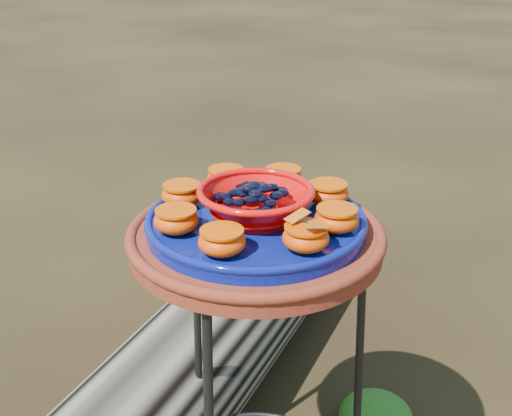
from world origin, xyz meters
TOP-DOWN VIEW (x-y plane):
  - plant_stand at (0.00, 0.00)m, footprint 0.44×0.44m
  - terracotta_saucer at (0.00, 0.00)m, footprint 0.44×0.44m
  - cobalt_plate at (0.00, 0.00)m, footprint 0.38×0.38m
  - red_bowl at (0.00, 0.00)m, footprint 0.19×0.19m
  - glass_gems at (0.00, 0.00)m, footprint 0.15×0.15m
  - orange_half_0 at (-0.01, -0.14)m, footprint 0.07×0.07m
  - orange_half_1 at (0.07, -0.12)m, footprint 0.07×0.07m
  - orange_half_2 at (0.14, -0.03)m, footprint 0.07×0.07m
  - orange_half_3 at (0.12, 0.07)m, footprint 0.07×0.07m
  - orange_half_4 at (0.03, 0.14)m, footprint 0.07×0.07m
  - orange_half_5 at (-0.07, 0.12)m, footprint 0.07×0.07m
  - orange_half_6 at (-0.14, 0.03)m, footprint 0.07×0.07m
  - orange_half_7 at (-0.12, -0.07)m, footprint 0.07×0.07m
  - butterfly at (-0.01, -0.14)m, footprint 0.08×0.05m
  - driftwood_log at (0.16, 0.42)m, footprint 1.80×1.25m
  - foliage_right at (0.44, 0.05)m, footprint 0.19×0.19m
  - foliage_back at (-0.05, 0.45)m, footprint 0.27×0.27m

SIDE VIEW (x-z plane):
  - foliage_right at x=0.44m, z-range 0.00..0.10m
  - foliage_back at x=-0.05m, z-range 0.00..0.13m
  - driftwood_log at x=0.16m, z-range 0.00..0.34m
  - plant_stand at x=0.00m, z-range 0.00..0.70m
  - terracotta_saucer at x=0.00m, z-range 0.70..0.74m
  - cobalt_plate at x=0.00m, z-range 0.74..0.76m
  - orange_half_0 at x=-0.01m, z-range 0.76..0.80m
  - orange_half_1 at x=0.07m, z-range 0.76..0.80m
  - orange_half_2 at x=0.14m, z-range 0.76..0.80m
  - orange_half_3 at x=0.12m, z-range 0.76..0.80m
  - orange_half_4 at x=0.03m, z-range 0.76..0.80m
  - orange_half_5 at x=-0.07m, z-range 0.76..0.80m
  - orange_half_6 at x=-0.14m, z-range 0.76..0.80m
  - orange_half_7 at x=-0.12m, z-range 0.76..0.80m
  - red_bowl at x=0.00m, z-range 0.76..0.81m
  - butterfly at x=-0.01m, z-range 0.80..0.81m
  - glass_gems at x=0.00m, z-range 0.81..0.84m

